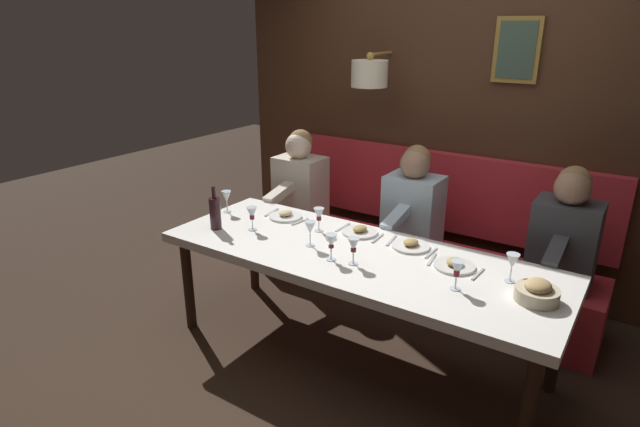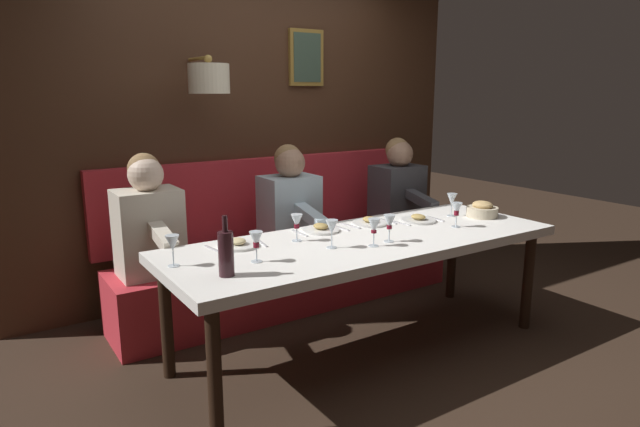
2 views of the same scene
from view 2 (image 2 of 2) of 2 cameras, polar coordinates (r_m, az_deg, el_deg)
ground_plane at (r=3.62m, az=4.55°, el=-13.91°), size 12.00×12.00×0.00m
dining_table at (r=3.37m, az=4.75°, el=-3.58°), size 0.90×2.50×0.74m
banquette_bench at (r=4.21m, az=-2.86°, el=-6.66°), size 0.52×2.70×0.45m
back_wall_panel at (r=4.49m, az=-6.84°, el=9.36°), size 0.59×3.90×2.90m
diner_nearest at (r=4.65m, az=8.10°, el=2.58°), size 0.60×0.40×0.79m
diner_near at (r=4.04m, az=-3.18°, el=1.18°), size 0.60×0.40×0.79m
diner_middle at (r=3.64m, az=-17.46°, el=-0.65°), size 0.60×0.40×0.79m
place_setting_0 at (r=3.82m, az=10.21°, el=-0.60°), size 0.24×0.32×0.05m
place_setting_1 at (r=3.50m, az=0.09°, el=-1.62°), size 0.24×0.31×0.05m
place_setting_2 at (r=3.19m, az=-8.56°, el=-3.18°), size 0.24×0.33×0.05m
place_setting_3 at (r=3.70m, az=5.22°, el=-0.89°), size 0.24×0.32×0.05m
wine_glass_0 at (r=2.87m, az=-6.67°, el=-2.82°), size 0.07×0.07×0.16m
wine_glass_1 at (r=3.26m, az=7.25°, el=-0.97°), size 0.07×0.07×0.16m
wine_glass_2 at (r=3.10m, az=1.24°, el=-1.52°), size 0.07×0.07×0.16m
wine_glass_3 at (r=3.70m, az=14.06°, el=0.37°), size 0.07×0.07×0.16m
wine_glass_4 at (r=4.02m, az=13.58°, el=1.38°), size 0.07×0.07×0.16m
wine_glass_5 at (r=3.15m, az=5.65°, el=-1.38°), size 0.07×0.07×0.16m
wine_glass_6 at (r=3.25m, az=-2.45°, el=-0.91°), size 0.07×0.07×0.16m
wine_glass_7 at (r=2.88m, az=-15.13°, el=-3.11°), size 0.07×0.07×0.16m
wine_bottle at (r=2.68m, az=-9.78°, el=-4.06°), size 0.08×0.08×0.30m
bread_bowl at (r=4.06m, az=16.61°, el=0.33°), size 0.22×0.22×0.12m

